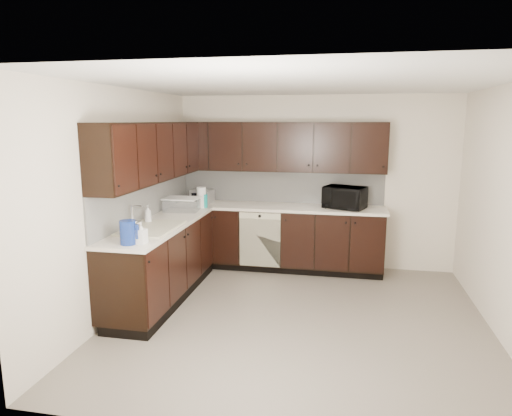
{
  "coord_description": "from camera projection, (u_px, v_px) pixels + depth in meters",
  "views": [
    {
      "loc": [
        0.46,
        -4.67,
        2.14
      ],
      "look_at": [
        -0.59,
        0.6,
        1.11
      ],
      "focal_mm": 32.0,
      "sensor_mm": 36.0,
      "label": 1
    }
  ],
  "objects": [
    {
      "name": "dishwasher",
      "position": [
        260.0,
        236.0,
        6.37
      ],
      "size": [
        0.58,
        0.04,
        0.78
      ],
      "color": "beige",
      "rests_on": "lower_cabinets"
    },
    {
      "name": "microwave",
      "position": [
        345.0,
        198.0,
        6.31
      ],
      "size": [
        0.64,
        0.53,
        0.3
      ],
      "primitive_type": "imported",
      "rotation": [
        0.0,
        0.0,
        -0.34
      ],
      "color": "black",
      "rests_on": "countertop"
    },
    {
      "name": "wall_front",
      "position": [
        267.0,
        266.0,
        2.82
      ],
      "size": [
        4.0,
        0.02,
        2.5
      ],
      "primitive_type": "cube",
      "color": "beige",
      "rests_on": "floor"
    },
    {
      "name": "toaster_oven",
      "position": [
        202.0,
        196.0,
        6.76
      ],
      "size": [
        0.35,
        0.29,
        0.19
      ],
      "primitive_type": "cube",
      "rotation": [
        0.0,
        0.0,
        -0.22
      ],
      "color": "silver",
      "rests_on": "countertop"
    },
    {
      "name": "lower_cabinets",
      "position": [
        234.0,
        250.0,
        6.17
      ],
      "size": [
        3.0,
        2.8,
        0.9
      ],
      "color": "black",
      "rests_on": "floor"
    },
    {
      "name": "ceiling",
      "position": [
        303.0,
        83.0,
        4.51
      ],
      "size": [
        4.0,
        4.0,
        0.0
      ],
      "primitive_type": "plane",
      "rotation": [
        3.14,
        0.0,
        0.0
      ],
      "color": "white",
      "rests_on": "wall_back"
    },
    {
      "name": "sink",
      "position": [
        151.0,
        234.0,
        5.13
      ],
      "size": [
        0.54,
        0.82,
        0.42
      ],
      "color": "beige",
      "rests_on": "countertop"
    },
    {
      "name": "wall_right",
      "position": [
        509.0,
        215.0,
        4.36
      ],
      "size": [
        0.02,
        4.0,
        2.5
      ],
      "primitive_type": "cube",
      "color": "beige",
      "rests_on": "floor"
    },
    {
      "name": "wall_left",
      "position": [
        123.0,
        201.0,
        5.14
      ],
      "size": [
        0.02,
        4.0,
        2.5
      ],
      "primitive_type": "cube",
      "color": "beige",
      "rests_on": "floor"
    },
    {
      "name": "storage_bin",
      "position": [
        182.0,
        205.0,
        6.14
      ],
      "size": [
        0.47,
        0.37,
        0.17
      ],
      "primitive_type": "cube",
      "rotation": [
        0.0,
        0.0,
        0.1
      ],
      "color": "silver",
      "rests_on": "countertop"
    },
    {
      "name": "teal_tumbler",
      "position": [
        204.0,
        201.0,
        6.38
      ],
      "size": [
        0.11,
        0.11,
        0.19
      ],
      "primitive_type": "cylinder",
      "rotation": [
        0.0,
        0.0,
        0.36
      ],
      "color": "#0C8580",
      "rests_on": "countertop"
    },
    {
      "name": "upper_cabinets",
      "position": [
        227.0,
        149.0,
        6.02
      ],
      "size": [
        3.0,
        2.8,
        0.7
      ],
      "color": "black",
      "rests_on": "wall_back"
    },
    {
      "name": "floor",
      "position": [
        298.0,
        319.0,
        4.98
      ],
      "size": [
        4.0,
        4.0,
        0.0
      ],
      "primitive_type": "plane",
      "color": "gray",
      "rests_on": "ground"
    },
    {
      "name": "paper_towel_roll",
      "position": [
        201.0,
        197.0,
        6.37
      ],
      "size": [
        0.15,
        0.15,
        0.29
      ],
      "primitive_type": "cylinder",
      "rotation": [
        0.0,
        0.0,
        0.21
      ],
      "color": "silver",
      "rests_on": "countertop"
    },
    {
      "name": "soap_bottle_b",
      "position": [
        148.0,
        214.0,
        5.4
      ],
      "size": [
        0.09,
        0.09,
        0.21
      ],
      "primitive_type": "imported",
      "rotation": [
        0.0,
        0.0,
        0.09
      ],
      "color": "gray",
      "rests_on": "countertop"
    },
    {
      "name": "blue_pitcher",
      "position": [
        128.0,
        232.0,
        4.47
      ],
      "size": [
        0.21,
        0.21,
        0.24
      ],
      "primitive_type": "cylinder",
      "rotation": [
        0.0,
        0.0,
        0.38
      ],
      "color": "navy",
      "rests_on": "countertop"
    },
    {
      "name": "soap_bottle_a",
      "position": [
        141.0,
        233.0,
        4.49
      ],
      "size": [
        0.11,
        0.11,
        0.22
      ],
      "primitive_type": "imported",
      "rotation": [
        0.0,
        0.0,
        -0.12
      ],
      "color": "gray",
      "rests_on": "countertop"
    },
    {
      "name": "countertop",
      "position": [
        233.0,
        214.0,
        6.07
      ],
      "size": [
        3.03,
        2.83,
        0.04
      ],
      "color": "silver",
      "rests_on": "lower_cabinets"
    },
    {
      "name": "backsplash",
      "position": [
        222.0,
        191.0,
        6.27
      ],
      "size": [
        3.0,
        2.8,
        0.48
      ],
      "color": "#ADAEAA",
      "rests_on": "countertop"
    },
    {
      "name": "wall_back",
      "position": [
        314.0,
        182.0,
        6.68
      ],
      "size": [
        4.0,
        0.02,
        2.5
      ],
      "primitive_type": "cube",
      "color": "beige",
      "rests_on": "floor"
    }
  ]
}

